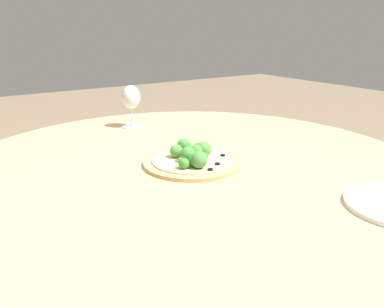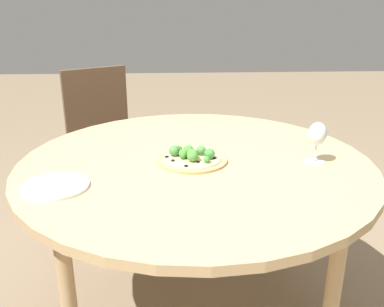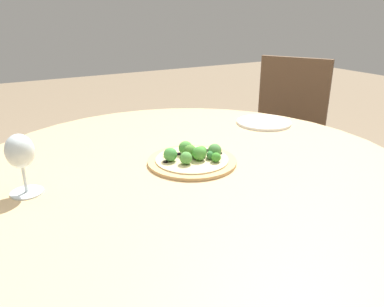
{
  "view_description": "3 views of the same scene",
  "coord_description": "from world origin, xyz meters",
  "px_view_note": "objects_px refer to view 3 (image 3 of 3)",
  "views": [
    {
      "loc": [
        -0.53,
        -0.81,
        1.08
      ],
      "look_at": [
        0.0,
        -0.01,
        0.75
      ],
      "focal_mm": 35.0,
      "sensor_mm": 36.0,
      "label": 1
    },
    {
      "loc": [
        1.49,
        -0.08,
        1.32
      ],
      "look_at": [
        0.0,
        -0.01,
        0.75
      ],
      "focal_mm": 40.0,
      "sensor_mm": 36.0,
      "label": 2
    },
    {
      "loc": [
        -0.89,
        0.5,
        1.15
      ],
      "look_at": [
        0.0,
        -0.01,
        0.75
      ],
      "focal_mm": 35.0,
      "sensor_mm": 36.0,
      "label": 3
    }
  ],
  "objects_px": {
    "plate_near": "(264,122)",
    "pizza": "(193,158)",
    "chair_2": "(284,140)",
    "wine_glass": "(20,154)"
  },
  "relations": [
    {
      "from": "pizza",
      "to": "wine_glass",
      "type": "height_order",
      "value": "wine_glass"
    },
    {
      "from": "chair_2",
      "to": "wine_glass",
      "type": "bearing_deg",
      "value": -100.31
    },
    {
      "from": "plate_near",
      "to": "pizza",
      "type": "bearing_deg",
      "value": 115.19
    },
    {
      "from": "chair_2",
      "to": "wine_glass",
      "type": "distance_m",
      "value": 1.48
    },
    {
      "from": "wine_glass",
      "to": "plate_near",
      "type": "distance_m",
      "value": 0.93
    },
    {
      "from": "pizza",
      "to": "plate_near",
      "type": "distance_m",
      "value": 0.5
    },
    {
      "from": "chair_2",
      "to": "pizza",
      "type": "bearing_deg",
      "value": -89.57
    },
    {
      "from": "pizza",
      "to": "plate_near",
      "type": "relative_size",
      "value": 1.23
    },
    {
      "from": "pizza",
      "to": "wine_glass",
      "type": "bearing_deg",
      "value": 85.61
    },
    {
      "from": "wine_glass",
      "to": "plate_near",
      "type": "xyz_separation_m",
      "value": [
        0.18,
        -0.91,
        -0.1
      ]
    }
  ]
}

